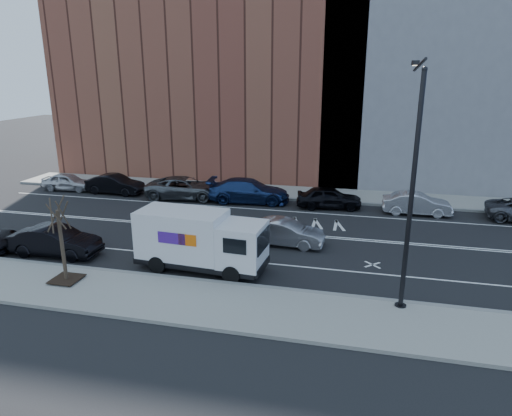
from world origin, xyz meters
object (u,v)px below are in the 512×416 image
at_px(far_parked_a, 68,182).
at_px(driving_sedan, 284,232).
at_px(far_parked_b, 115,184).
at_px(fedex_van, 200,240).

height_order(far_parked_a, driving_sedan, driving_sedan).
distance_m(far_parked_b, driving_sedan, 16.01).
relative_size(fedex_van, far_parked_a, 1.58).
bearing_deg(fedex_van, driving_sedan, 54.58).
distance_m(far_parked_a, far_parked_b, 4.08).
height_order(fedex_van, far_parked_a, fedex_van).
height_order(fedex_van, driving_sedan, fedex_van).
bearing_deg(far_parked_a, far_parked_b, -95.00).
relative_size(fedex_van, driving_sedan, 1.48).
bearing_deg(driving_sedan, far_parked_a, 70.89).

